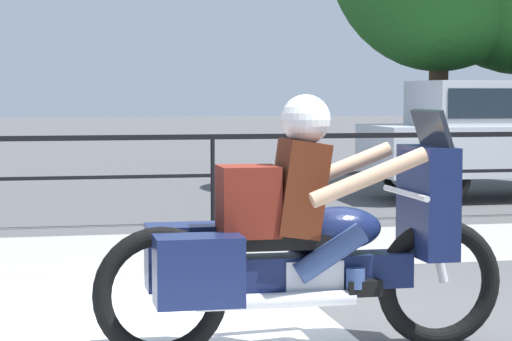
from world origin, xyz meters
TOP-DOWN VIEW (x-y plane):
  - ground_plane at (0.00, 0.00)m, footprint 120.00×120.00m
  - sidewalk_band at (0.00, 3.40)m, footprint 44.00×2.40m
  - fence_railing at (0.00, 5.20)m, footprint 36.00×0.05m
  - motorcycle at (-0.41, -0.55)m, footprint 2.45×0.76m
  - parked_car at (4.53, 7.29)m, footprint 3.98×1.72m

SIDE VIEW (x-z plane):
  - ground_plane at x=0.00m, z-range 0.00..0.00m
  - sidewalk_band at x=0.00m, z-range 0.00..0.01m
  - motorcycle at x=-0.41m, z-range -0.08..1.44m
  - fence_railing at x=0.00m, z-range 0.31..1.36m
  - parked_car at x=4.53m, z-range 0.12..1.83m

